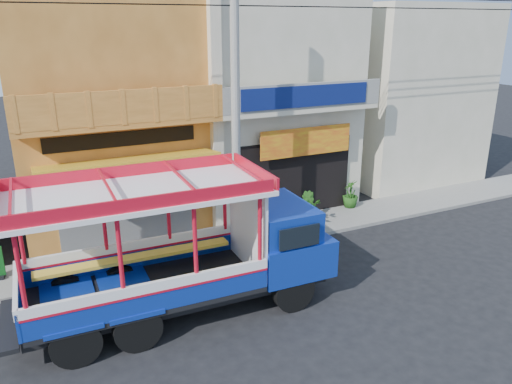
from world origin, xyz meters
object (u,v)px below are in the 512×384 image
utility_pole (240,90)px  songthaew_truck (200,245)px  potted_plant_b (310,206)px  potted_plant_c (350,194)px  potted_plant_a (310,214)px

utility_pole → songthaew_truck: bearing=-130.2°
potted_plant_b → potted_plant_c: 2.20m
utility_pole → potted_plant_c: (5.20, 1.40, -4.38)m
songthaew_truck → potted_plant_b: size_ratio=7.26×
songthaew_truck → potted_plant_a: size_ratio=8.97×
potted_plant_b → utility_pole: bearing=53.2°
potted_plant_a → potted_plant_c: potted_plant_c is taller
songthaew_truck → utility_pole: bearing=49.8°
songthaew_truck → potted_plant_c: size_ratio=7.32×
potted_plant_a → potted_plant_b: (0.22, 0.38, 0.10)m
utility_pole → potted_plant_c: utility_pole is taller
songthaew_truck → potted_plant_c: songthaew_truck is taller
songthaew_truck → potted_plant_a: 6.22m
songthaew_truck → potted_plant_a: songthaew_truck is taller
utility_pole → potted_plant_c: bearing=15.1°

